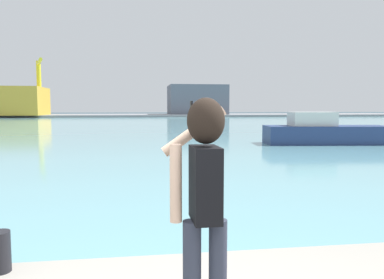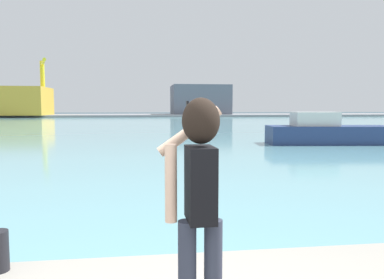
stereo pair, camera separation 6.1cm
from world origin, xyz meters
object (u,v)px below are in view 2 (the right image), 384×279
warehouse_left (9,101)px  warehouse_right (200,100)px  port_crane (43,81)px  person_photographer (199,188)px  boat_moored (327,132)px

warehouse_left → warehouse_right: warehouse_right is taller
warehouse_right → port_crane: (-36.66, -5.21, 4.09)m
person_photographer → boat_moored: person_photographer is taller
person_photographer → warehouse_right: size_ratio=0.12×
warehouse_right → person_photographer: bearing=-98.8°
port_crane → warehouse_left: bearing=-172.1°
warehouse_right → boat_moored: bearing=-92.7°
boat_moored → port_crane: port_crane is taller
person_photographer → warehouse_left: (-29.55, 85.47, 1.93)m
boat_moored → warehouse_right: bearing=93.8°
person_photographer → warehouse_right: (14.20, 91.66, 2.44)m
warehouse_left → warehouse_right: size_ratio=1.17×
person_photographer → boat_moored: (10.76, 18.80, -0.92)m
person_photographer → port_crane: 89.56m
port_crane → person_photographer: bearing=-75.4°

